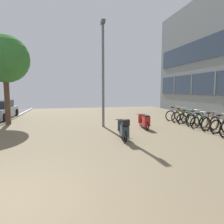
{
  "coord_description": "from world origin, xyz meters",
  "views": [
    {
      "loc": [
        1.55,
        -3.45,
        2.06
      ],
      "look_at": [
        3.12,
        3.58,
        1.26
      ],
      "focal_mm": 31.58,
      "sensor_mm": 36.0,
      "label": 1
    }
  ],
  "objects_px": {
    "bicycle_rack_07": "(180,117)",
    "bicycle_rack_06": "(186,118)",
    "scooter_mid": "(124,129)",
    "scooter_near": "(145,121)",
    "bicycle_rack_02": "(221,126)",
    "bicycle_rack_05": "(194,120)",
    "street_tree": "(5,59)",
    "bicycle_rack_04": "(199,122)",
    "lamp_post": "(103,69)",
    "bicycle_rack_03": "(210,123)",
    "bicycle_rack_08": "(175,115)"
  },
  "relations": [
    {
      "from": "bicycle_rack_06",
      "to": "scooter_near",
      "type": "distance_m",
      "value": 3.21
    },
    {
      "from": "bicycle_rack_02",
      "to": "lamp_post",
      "type": "height_order",
      "value": "lamp_post"
    },
    {
      "from": "bicycle_rack_05",
      "to": "bicycle_rack_08",
      "type": "xyz_separation_m",
      "value": [
        -0.07,
        2.05,
        0.01
      ]
    },
    {
      "from": "bicycle_rack_02",
      "to": "bicycle_rack_04",
      "type": "distance_m",
      "value": 1.38
    },
    {
      "from": "bicycle_rack_02",
      "to": "scooter_near",
      "type": "height_order",
      "value": "bicycle_rack_02"
    },
    {
      "from": "bicycle_rack_06",
      "to": "lamp_post",
      "type": "distance_m",
      "value": 5.92
    },
    {
      "from": "bicycle_rack_03",
      "to": "bicycle_rack_07",
      "type": "bearing_deg",
      "value": 90.52
    },
    {
      "from": "street_tree",
      "to": "bicycle_rack_03",
      "type": "bearing_deg",
      "value": -21.96
    },
    {
      "from": "bicycle_rack_02",
      "to": "bicycle_rack_07",
      "type": "distance_m",
      "value": 3.41
    },
    {
      "from": "bicycle_rack_08",
      "to": "lamp_post",
      "type": "bearing_deg",
      "value": -167.19
    },
    {
      "from": "bicycle_rack_04",
      "to": "bicycle_rack_06",
      "type": "distance_m",
      "value": 1.37
    },
    {
      "from": "bicycle_rack_02",
      "to": "scooter_mid",
      "type": "relative_size",
      "value": 0.76
    },
    {
      "from": "bicycle_rack_07",
      "to": "scooter_near",
      "type": "bearing_deg",
      "value": -153.05
    },
    {
      "from": "bicycle_rack_07",
      "to": "street_tree",
      "type": "bearing_deg",
      "value": 171.5
    },
    {
      "from": "bicycle_rack_07",
      "to": "street_tree",
      "type": "distance_m",
      "value": 11.42
    },
    {
      "from": "bicycle_rack_02",
      "to": "lamp_post",
      "type": "distance_m",
      "value": 6.7
    },
    {
      "from": "bicycle_rack_04",
      "to": "bicycle_rack_05",
      "type": "xyz_separation_m",
      "value": [
        0.16,
        0.68,
        0.02
      ]
    },
    {
      "from": "bicycle_rack_05",
      "to": "scooter_near",
      "type": "relative_size",
      "value": 0.75
    },
    {
      "from": "street_tree",
      "to": "scooter_near",
      "type": "bearing_deg",
      "value": -22.7
    },
    {
      "from": "bicycle_rack_03",
      "to": "bicycle_rack_08",
      "type": "xyz_separation_m",
      "value": [
        -0.03,
        3.41,
        -0.0
      ]
    },
    {
      "from": "bicycle_rack_04",
      "to": "bicycle_rack_06",
      "type": "bearing_deg",
      "value": 87.36
    },
    {
      "from": "scooter_mid",
      "to": "bicycle_rack_06",
      "type": "bearing_deg",
      "value": 31.05
    },
    {
      "from": "bicycle_rack_07",
      "to": "scooter_near",
      "type": "height_order",
      "value": "bicycle_rack_07"
    },
    {
      "from": "scooter_near",
      "to": "scooter_mid",
      "type": "xyz_separation_m",
      "value": [
        -1.75,
        -2.01,
        0.02
      ]
    },
    {
      "from": "bicycle_rack_04",
      "to": "lamp_post",
      "type": "height_order",
      "value": "lamp_post"
    },
    {
      "from": "bicycle_rack_07",
      "to": "bicycle_rack_06",
      "type": "bearing_deg",
      "value": -92.86
    },
    {
      "from": "scooter_mid",
      "to": "scooter_near",
      "type": "bearing_deg",
      "value": 48.9
    },
    {
      "from": "bicycle_rack_03",
      "to": "bicycle_rack_05",
      "type": "bearing_deg",
      "value": 88.28
    },
    {
      "from": "scooter_mid",
      "to": "street_tree",
      "type": "height_order",
      "value": "street_tree"
    },
    {
      "from": "street_tree",
      "to": "bicycle_rack_04",
      "type": "bearing_deg",
      "value": -18.96
    },
    {
      "from": "bicycle_rack_02",
      "to": "bicycle_rack_05",
      "type": "bearing_deg",
      "value": 90.94
    },
    {
      "from": "bicycle_rack_04",
      "to": "street_tree",
      "type": "distance_m",
      "value": 11.8
    },
    {
      "from": "bicycle_rack_07",
      "to": "lamp_post",
      "type": "xyz_separation_m",
      "value": [
        -5.19,
        -0.5,
        2.89
      ]
    },
    {
      "from": "scooter_near",
      "to": "street_tree",
      "type": "relative_size",
      "value": 0.33
    },
    {
      "from": "street_tree",
      "to": "scooter_mid",
      "type": "bearing_deg",
      "value": -41.51
    },
    {
      "from": "bicycle_rack_05",
      "to": "scooter_mid",
      "type": "xyz_separation_m",
      "value": [
        -4.93,
        -2.22,
        0.08
      ]
    },
    {
      "from": "bicycle_rack_07",
      "to": "street_tree",
      "type": "relative_size",
      "value": 0.26
    },
    {
      "from": "scooter_mid",
      "to": "lamp_post",
      "type": "height_order",
      "value": "lamp_post"
    },
    {
      "from": "bicycle_rack_05",
      "to": "bicycle_rack_08",
      "type": "distance_m",
      "value": 2.05
    },
    {
      "from": "bicycle_rack_07",
      "to": "scooter_mid",
      "type": "relative_size",
      "value": 0.76
    },
    {
      "from": "bicycle_rack_03",
      "to": "bicycle_rack_04",
      "type": "relative_size",
      "value": 1.06
    },
    {
      "from": "lamp_post",
      "to": "bicycle_rack_05",
      "type": "bearing_deg",
      "value": -9.4
    },
    {
      "from": "bicycle_rack_02",
      "to": "bicycle_rack_04",
      "type": "xyz_separation_m",
      "value": [
        -0.2,
        1.37,
        -0.02
      ]
    },
    {
      "from": "bicycle_rack_05",
      "to": "street_tree",
      "type": "distance_m",
      "value": 11.75
    },
    {
      "from": "bicycle_rack_08",
      "to": "bicycle_rack_07",
      "type": "bearing_deg",
      "value": -89.35
    },
    {
      "from": "bicycle_rack_03",
      "to": "scooter_mid",
      "type": "relative_size",
      "value": 0.76
    },
    {
      "from": "bicycle_rack_04",
      "to": "bicycle_rack_05",
      "type": "bearing_deg",
      "value": 76.58
    },
    {
      "from": "bicycle_rack_03",
      "to": "street_tree",
      "type": "xyz_separation_m",
      "value": [
        -10.75,
        4.34,
        3.54
      ]
    },
    {
      "from": "bicycle_rack_03",
      "to": "scooter_mid",
      "type": "distance_m",
      "value": 4.96
    },
    {
      "from": "bicycle_rack_02",
      "to": "lamp_post",
      "type": "xyz_separation_m",
      "value": [
        -5.29,
        2.92,
        2.89
      ]
    }
  ]
}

